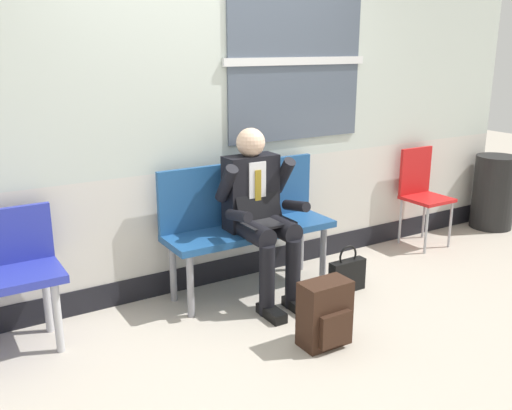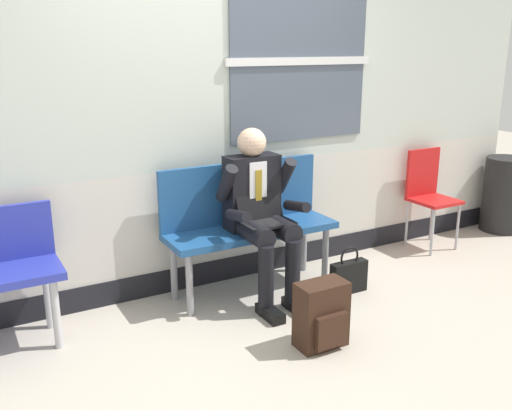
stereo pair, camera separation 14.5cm
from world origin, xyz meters
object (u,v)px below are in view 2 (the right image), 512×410
Objects in this scene: folding_chair at (428,189)px; trash_bin at (504,194)px; person_seated at (260,210)px; backpack at (322,315)px; bench_with_person at (247,216)px; handbag at (349,276)px.

trash_bin is at bearing -3.22° from folding_chair.
backpack is (-0.02, -0.81, -0.47)m from person_seated.
bench_with_person is 2.95m from trash_bin.
trash_bin is (1.02, -0.06, -0.17)m from folding_chair.
folding_chair is at bearing 6.96° from person_seated.
backpack is at bearing -151.75° from folding_chair.
bench_with_person is 1.75× the size of trash_bin.
folding_chair is at bearing 28.25° from backpack.
person_seated is 1.68× the size of trash_bin.
bench_with_person reaches higher than folding_chair.
person_seated is 2.96× the size of backpack.
handbag is at bearing -36.82° from bench_with_person.
trash_bin reaches higher than handbag.
person_seated is at bearing 157.20° from handbag.
backpack is at bearing -91.34° from person_seated.
handbag is (0.63, -0.47, -0.44)m from bench_with_person.
trash_bin is (2.32, 0.44, 0.24)m from handbag.
folding_chair reaches higher than handbag.
folding_chair is (1.95, 1.05, 0.34)m from backpack.
trash_bin is (2.94, 0.18, -0.30)m from person_seated.
folding_chair reaches higher than backpack.
person_seated reaches higher than backpack.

